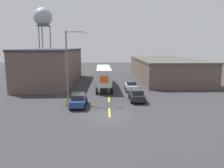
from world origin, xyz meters
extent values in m
plane|color=#333335|center=(0.00, 0.00, 0.00)|extent=(160.00, 160.00, 0.00)
cube|color=yellow|center=(0.00, 1.61, 0.00)|extent=(0.20, 3.52, 0.01)
cube|color=yellow|center=(0.00, 7.88, 0.00)|extent=(0.20, 3.52, 0.01)
cube|color=yellow|center=(0.00, 14.15, 0.00)|extent=(0.20, 3.52, 0.01)
cube|color=brown|center=(-11.32, 22.33, 3.27)|extent=(8.86, 22.62, 6.54)
cube|color=#333338|center=(-11.32, 22.33, 6.74)|extent=(9.06, 22.82, 0.40)
cube|color=brown|center=(13.07, 27.80, 2.14)|extent=(12.37, 27.72, 4.27)
cube|color=#4C4742|center=(13.07, 27.80, 4.47)|extent=(12.57, 27.92, 0.40)
cube|color=black|center=(-1.11, 23.57, 1.86)|extent=(2.36, 3.01, 2.65)
cube|color=silver|center=(-0.86, 16.05, 2.48)|extent=(2.77, 11.58, 2.63)
cube|color=#E55619|center=(-0.67, 10.29, 2.48)|extent=(1.31, 0.07, 1.05)
cylinder|color=black|center=(0.07, 23.98, 0.53)|extent=(0.31, 1.07, 1.06)
cylinder|color=black|center=(-2.31, 23.90, 0.53)|extent=(0.31, 1.07, 1.06)
cylinder|color=black|center=(0.11, 22.80, 0.53)|extent=(0.31, 1.07, 1.06)
cylinder|color=black|center=(-2.27, 22.72, 0.53)|extent=(0.31, 1.07, 1.06)
cylinder|color=black|center=(0.45, 12.54, 0.53)|extent=(0.31, 1.07, 1.06)
cylinder|color=black|center=(-1.94, 12.46, 0.53)|extent=(0.31, 1.07, 1.06)
cylinder|color=black|center=(0.50, 11.14, 0.53)|extent=(0.31, 1.07, 1.06)
cylinder|color=black|center=(-1.89, 11.06, 0.53)|extent=(0.31, 1.07, 1.06)
cube|color=navy|center=(-3.82, 4.09, 0.71)|extent=(1.74, 4.37, 0.73)
cube|color=#23282D|center=(-3.82, 3.96, 1.36)|extent=(1.53, 2.27, 0.57)
cylinder|color=black|center=(-2.95, 5.45, 0.34)|extent=(0.22, 0.68, 0.68)
cylinder|color=black|center=(-4.69, 5.45, 0.34)|extent=(0.22, 0.68, 0.68)
cylinder|color=black|center=(-2.95, 2.74, 0.34)|extent=(0.22, 0.68, 0.68)
cylinder|color=black|center=(-4.69, 2.74, 0.34)|extent=(0.22, 0.68, 0.68)
cube|color=black|center=(3.82, 6.79, 0.71)|extent=(1.74, 4.37, 0.73)
cube|color=#23282D|center=(3.82, 6.66, 1.36)|extent=(1.53, 2.27, 0.57)
cylinder|color=black|center=(4.69, 8.14, 0.34)|extent=(0.22, 0.68, 0.68)
cylinder|color=black|center=(2.95, 8.14, 0.34)|extent=(0.22, 0.68, 0.68)
cylinder|color=black|center=(4.69, 5.43, 0.34)|extent=(0.22, 0.68, 0.68)
cylinder|color=black|center=(2.95, 5.43, 0.34)|extent=(0.22, 0.68, 0.68)
cube|color=silver|center=(3.82, 13.97, 0.71)|extent=(1.74, 4.37, 0.73)
cube|color=#23282D|center=(3.82, 13.84, 1.36)|extent=(1.53, 2.27, 0.57)
cylinder|color=black|center=(4.69, 15.33, 0.34)|extent=(0.22, 0.68, 0.68)
cylinder|color=black|center=(2.95, 15.33, 0.34)|extent=(0.22, 0.68, 0.68)
cylinder|color=black|center=(4.69, 12.62, 0.34)|extent=(0.22, 0.68, 0.68)
cylinder|color=black|center=(2.95, 12.62, 0.34)|extent=(0.22, 0.68, 0.68)
cylinder|color=#47474C|center=(-18.67, 50.48, 7.11)|extent=(0.28, 0.28, 14.22)
cylinder|color=#47474C|center=(-21.77, 52.27, 7.11)|extent=(0.28, 0.28, 14.22)
cylinder|color=#47474C|center=(-21.77, 48.69, 7.11)|extent=(0.28, 0.28, 14.22)
cylinder|color=#4C4C51|center=(-20.74, 50.48, 14.02)|extent=(4.42, 4.42, 0.30)
sphere|color=#939EA8|center=(-20.74, 50.48, 16.73)|extent=(5.91, 5.91, 5.91)
cylinder|color=slate|center=(-5.57, 6.62, 4.73)|extent=(0.20, 0.20, 9.45)
cylinder|color=slate|center=(-4.27, 6.62, 9.30)|extent=(2.61, 0.11, 0.11)
ellipsoid|color=silver|center=(-2.96, 6.62, 9.20)|extent=(0.56, 0.32, 0.22)
cylinder|color=gold|center=(-5.53, 4.64, 0.33)|extent=(0.22, 0.22, 0.67)
sphere|color=gold|center=(-5.53, 4.64, 0.73)|extent=(0.20, 0.20, 0.20)
camera|label=1|loc=(-0.25, -22.43, 7.44)|focal=35.00mm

